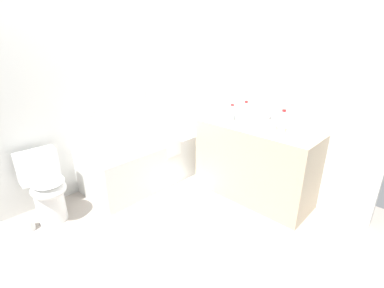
# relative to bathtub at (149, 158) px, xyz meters

# --- Properties ---
(ground_plane) EXTENTS (3.97, 3.97, 0.00)m
(ground_plane) POSITION_rel_bathtub_xyz_m (-0.62, -0.92, -0.30)
(ground_plane) COLOR #9E9389
(wall_back_tiled) EXTENTS (3.37, 0.10, 2.43)m
(wall_back_tiled) POSITION_rel_bathtub_xyz_m (-0.62, 0.42, 0.92)
(wall_back_tiled) COLOR silver
(wall_back_tiled) RESTS_ON ground_plane
(wall_right_mirror) EXTENTS (0.10, 2.97, 2.43)m
(wall_right_mirror) POSITION_rel_bathtub_xyz_m (0.91, -0.92, 0.92)
(wall_right_mirror) COLOR silver
(wall_right_mirror) RESTS_ON ground_plane
(bathtub) EXTENTS (1.65, 0.74, 1.32)m
(bathtub) POSITION_rel_bathtub_xyz_m (0.00, 0.00, 0.00)
(bathtub) COLOR silver
(bathtub) RESTS_ON ground_plane
(toilet) EXTENTS (0.38, 0.53, 0.73)m
(toilet) POSITION_rel_bathtub_xyz_m (-1.25, 0.06, 0.06)
(toilet) COLOR white
(toilet) RESTS_ON ground_plane
(vanity_counter) EXTENTS (0.54, 1.34, 0.87)m
(vanity_counter) POSITION_rel_bathtub_xyz_m (0.59, -1.22, 0.13)
(vanity_counter) COLOR tan
(vanity_counter) RESTS_ON ground_plane
(sink_basin) EXTENTS (0.36, 0.36, 0.06)m
(sink_basin) POSITION_rel_bathtub_xyz_m (0.58, -1.25, 0.60)
(sink_basin) COLOR white
(sink_basin) RESTS_ON vanity_counter
(sink_faucet) EXTENTS (0.10, 0.15, 0.09)m
(sink_faucet) POSITION_rel_bathtub_xyz_m (0.79, -1.25, 0.60)
(sink_faucet) COLOR #A8A8AD
(sink_faucet) RESTS_ON vanity_counter
(water_bottle_0) EXTENTS (0.06, 0.06, 0.20)m
(water_bottle_0) POSITION_rel_bathtub_xyz_m (0.59, -0.87, 0.66)
(water_bottle_0) COLOR silver
(water_bottle_0) RESTS_ON vanity_counter
(water_bottle_1) EXTENTS (0.06, 0.06, 0.24)m
(water_bottle_1) POSITION_rel_bathtub_xyz_m (0.68, -1.00, 0.68)
(water_bottle_1) COLOR silver
(water_bottle_1) RESTS_ON vanity_counter
(water_bottle_2) EXTENTS (0.07, 0.07, 0.24)m
(water_bottle_2) POSITION_rel_bathtub_xyz_m (0.59, -1.50, 0.68)
(water_bottle_2) COLOR silver
(water_bottle_2) RESTS_ON vanity_counter
(drinking_glass_0) EXTENTS (0.08, 0.08, 0.08)m
(drinking_glass_0) POSITION_rel_bathtub_xyz_m (0.63, -1.73, 0.61)
(drinking_glass_0) COLOR white
(drinking_glass_0) RESTS_ON vanity_counter
(drinking_glass_1) EXTENTS (0.08, 0.08, 0.08)m
(drinking_glass_1) POSITION_rel_bathtub_xyz_m (0.66, -1.56, 0.61)
(drinking_glass_1) COLOR white
(drinking_glass_1) RESTS_ON vanity_counter
(drinking_glass_2) EXTENTS (0.06, 0.06, 0.08)m
(drinking_glass_2) POSITION_rel_bathtub_xyz_m (0.60, -0.77, 0.61)
(drinking_glass_2) COLOR white
(drinking_glass_2) RESTS_ON vanity_counter
(drinking_glass_3) EXTENTS (0.08, 0.08, 0.08)m
(drinking_glass_3) POSITION_rel_bathtub_xyz_m (0.67, -0.89, 0.61)
(drinking_glass_3) COLOR white
(drinking_glass_3) RESTS_ON vanity_counter
(bath_mat) EXTENTS (0.55, 0.41, 0.01)m
(bath_mat) POSITION_rel_bathtub_xyz_m (0.13, -0.61, -0.29)
(bath_mat) COLOR white
(bath_mat) RESTS_ON ground_plane
(toilet_paper_roll) EXTENTS (0.11, 0.11, 0.11)m
(toilet_paper_roll) POSITION_rel_bathtub_xyz_m (-1.49, 0.02, -0.24)
(toilet_paper_roll) COLOR white
(toilet_paper_roll) RESTS_ON ground_plane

